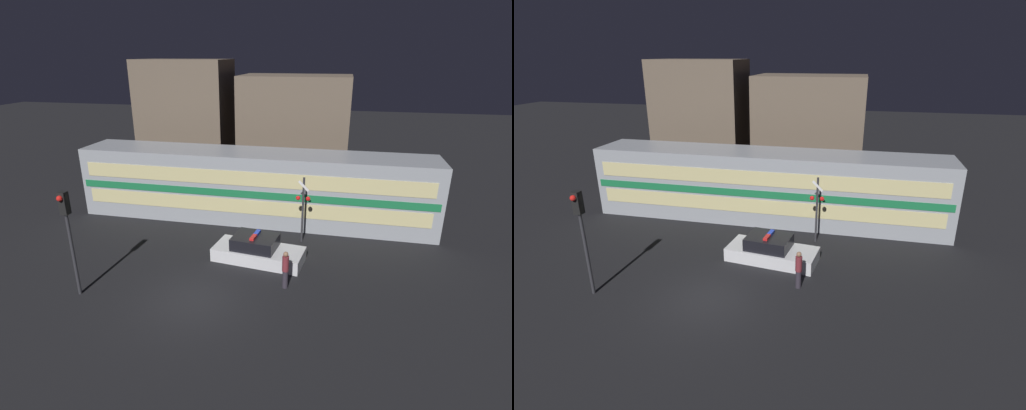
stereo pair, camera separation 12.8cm
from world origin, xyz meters
The scene contains 8 objects.
ground_plane centered at (0.00, 0.00, 0.00)m, with size 120.00×120.00×0.00m, color black.
train centered at (0.51, 8.86, 2.04)m, with size 20.48×3.13×4.08m.
police_car centered at (1.83, 3.78, 0.50)m, with size 4.47×2.31×1.35m.
pedestrian centered at (3.48, 1.64, 0.87)m, with size 0.28×0.28×1.69m.
crossing_signal_near centered at (3.68, 6.19, 2.06)m, with size 0.74×0.30×3.54m.
traffic_light_corner centered at (-4.76, -0.66, 3.12)m, with size 0.30×0.46×4.47m.
building_left centered at (-6.34, 15.99, 4.48)m, with size 6.63×4.20×8.97m.
building_center centered at (1.91, 16.38, 3.97)m, with size 7.77×4.70×7.93m.
Camera 1 is at (5.40, -12.95, 9.32)m, focal length 28.00 mm.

